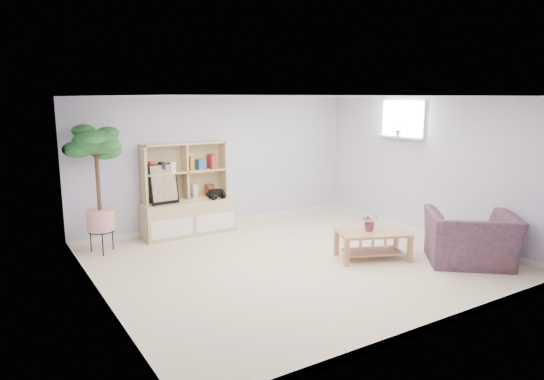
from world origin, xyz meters
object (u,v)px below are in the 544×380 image
storage_unit (188,189)px  floor_tree (99,190)px  armchair (471,235)px  coffee_table (372,245)px

storage_unit → floor_tree: 1.58m
floor_tree → armchair: floor_tree is taller
storage_unit → floor_tree: (-1.55, -0.27, 0.19)m
coffee_table → floor_tree: 4.23m
coffee_table → floor_tree: bearing=166.5°
coffee_table → armchair: 1.40m
storage_unit → floor_tree: size_ratio=0.81×
storage_unit → floor_tree: bearing=-170.2°
coffee_table → floor_tree: size_ratio=0.52×
coffee_table → armchair: bearing=-19.3°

